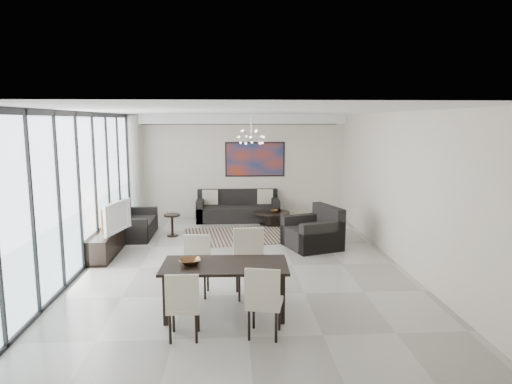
{
  "coord_description": "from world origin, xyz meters",
  "views": [
    {
      "loc": [
        -0.22,
        -8.32,
        2.73
      ],
      "look_at": [
        0.33,
        1.09,
        1.25
      ],
      "focal_mm": 32.0,
      "sensor_mm": 36.0,
      "label": 1
    }
  ],
  "objects": [
    {
      "name": "rug",
      "position": [
        -0.07,
        2.31,
        0.01
      ],
      "size": [
        2.62,
        2.14,
        0.01
      ],
      "primitive_type": "cube",
      "rotation": [
        0.0,
        0.0,
        0.13
      ],
      "color": "black",
      "rests_on": "floor"
    },
    {
      "name": "soffit",
      "position": [
        0.0,
        4.3,
        2.77
      ],
      "size": [
        5.98,
        0.4,
        0.26
      ],
      "primitive_type": "cube",
      "color": "white",
      "rests_on": "room_shell"
    },
    {
      "name": "dining_chair_sw",
      "position": [
        -0.81,
        -2.92,
        0.51
      ],
      "size": [
        0.42,
        0.42,
        0.89
      ],
      "color": "beige",
      "rests_on": "floor"
    },
    {
      "name": "armchair",
      "position": [
        1.59,
        1.2,
        0.31
      ],
      "size": [
        1.3,
        1.34,
        0.89
      ],
      "color": "black",
      "rests_on": "floor"
    },
    {
      "name": "loveseat",
      "position": [
        -2.55,
        2.42,
        0.27
      ],
      "size": [
        0.88,
        1.57,
        0.78
      ],
      "color": "black",
      "rests_on": "floor"
    },
    {
      "name": "window_wall",
      "position": [
        -2.86,
        0.0,
        1.47
      ],
      "size": [
        0.37,
        8.95,
        2.9
      ],
      "color": "silver",
      "rests_on": "floor"
    },
    {
      "name": "sofa_main",
      "position": [
        0.0,
        4.07,
        0.28
      ],
      "size": [
        2.25,
        0.92,
        0.82
      ],
      "color": "black",
      "rests_on": "floor"
    },
    {
      "name": "dining_chair_ne",
      "position": [
        0.08,
        -1.39,
        0.6
      ],
      "size": [
        0.52,
        0.52,
        1.05
      ],
      "color": "beige",
      "rests_on": "floor"
    },
    {
      "name": "dining_chair_se",
      "position": [
        0.19,
        -2.92,
        0.54
      ],
      "size": [
        0.52,
        0.52,
        0.95
      ],
      "color": "beige",
      "rests_on": "floor"
    },
    {
      "name": "chandelier",
      "position": [
        0.3,
        2.5,
        2.35
      ],
      "size": [
        0.66,
        0.66,
        0.71
      ],
      "color": "silver",
      "rests_on": "room_shell"
    },
    {
      "name": "dining_table",
      "position": [
        -0.3,
        -2.13,
        0.65
      ],
      "size": [
        1.79,
        0.94,
        0.74
      ],
      "color": "black",
      "rests_on": "floor"
    },
    {
      "name": "tv_console",
      "position": [
        -2.76,
        0.82,
        0.24
      ],
      "size": [
        0.44,
        1.56,
        0.49
      ],
      "primitive_type": "cube",
      "color": "black",
      "rests_on": "floor"
    },
    {
      "name": "television",
      "position": [
        -2.6,
        0.89,
        0.8
      ],
      "size": [
        0.38,
        1.08,
        0.62
      ],
      "primitive_type": "imported",
      "rotation": [
        0.0,
        0.0,
        1.34
      ],
      "color": "gray",
      "rests_on": "tv_console"
    },
    {
      "name": "dining_chair_nw",
      "position": [
        -0.76,
        -1.31,
        0.53
      ],
      "size": [
        0.47,
        0.47,
        0.93
      ],
      "color": "beige",
      "rests_on": "floor"
    },
    {
      "name": "painting",
      "position": [
        0.5,
        4.47,
        1.65
      ],
      "size": [
        1.68,
        0.04,
        0.98
      ],
      "primitive_type": "cube",
      "color": "#A22F16",
      "rests_on": "room_shell"
    },
    {
      "name": "coffee_table",
      "position": [
        0.9,
        3.47,
        0.19
      ],
      "size": [
        0.95,
        0.95,
        0.33
      ],
      "color": "black",
      "rests_on": "floor"
    },
    {
      "name": "bowl_dining",
      "position": [
        -0.79,
        -2.11,
        0.77
      ],
      "size": [
        0.36,
        0.36,
        0.07
      ],
      "primitive_type": "imported",
      "rotation": [
        0.0,
        0.0,
        0.21
      ],
      "color": "brown",
      "rests_on": "dining_table"
    },
    {
      "name": "room_shell",
      "position": [
        0.46,
        0.0,
        1.45
      ],
      "size": [
        6.0,
        9.0,
        2.9
      ],
      "color": "#A8A39B",
      "rests_on": "ground"
    },
    {
      "name": "side_table",
      "position": [
        -1.59,
        2.37,
        0.35
      ],
      "size": [
        0.39,
        0.39,
        0.53
      ],
      "color": "black",
      "rests_on": "floor"
    },
    {
      "name": "bowl_coffee",
      "position": [
        0.96,
        3.44,
        0.37
      ],
      "size": [
        0.25,
        0.25,
        0.07
      ],
      "primitive_type": "imported",
      "rotation": [
        0.0,
        0.0,
        0.24
      ],
      "color": "brown",
      "rests_on": "coffee_table"
    }
  ]
}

